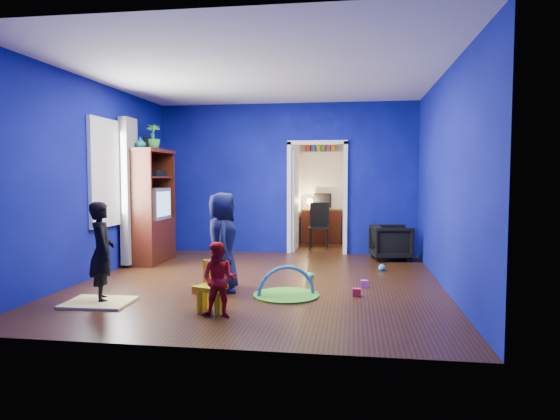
# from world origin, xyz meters

# --- Properties ---
(floor) EXTENTS (5.00, 5.50, 0.01)m
(floor) POSITION_xyz_m (0.00, 0.00, 0.00)
(floor) COLOR black
(floor) RESTS_ON ground
(ceiling) EXTENTS (5.00, 5.50, 0.01)m
(ceiling) POSITION_xyz_m (0.00, 0.00, 2.90)
(ceiling) COLOR white
(ceiling) RESTS_ON wall_back
(wall_back) EXTENTS (5.00, 0.02, 2.90)m
(wall_back) POSITION_xyz_m (0.00, 2.75, 1.45)
(wall_back) COLOR #090E67
(wall_back) RESTS_ON floor
(wall_front) EXTENTS (5.00, 0.02, 2.90)m
(wall_front) POSITION_xyz_m (0.00, -2.75, 1.45)
(wall_front) COLOR #090E67
(wall_front) RESTS_ON floor
(wall_left) EXTENTS (0.02, 5.50, 2.90)m
(wall_left) POSITION_xyz_m (-2.50, 0.00, 1.45)
(wall_left) COLOR #090E67
(wall_left) RESTS_ON floor
(wall_right) EXTENTS (0.02, 5.50, 2.90)m
(wall_right) POSITION_xyz_m (2.50, 0.00, 1.45)
(wall_right) COLOR #090E67
(wall_right) RESTS_ON floor
(alcove) EXTENTS (1.00, 1.75, 2.50)m
(alcove) POSITION_xyz_m (0.60, 3.62, 1.25)
(alcove) COLOR silver
(alcove) RESTS_ON floor
(armchair) EXTENTS (0.78, 0.76, 0.63)m
(armchair) POSITION_xyz_m (1.97, 2.20, 0.31)
(armchair) COLOR black
(armchair) RESTS_ON floor
(child_black) EXTENTS (0.48, 0.52, 1.20)m
(child_black) POSITION_xyz_m (-1.66, -1.36, 0.60)
(child_black) COLOR black
(child_black) RESTS_ON floor
(child_navy) EXTENTS (0.57, 0.72, 1.29)m
(child_navy) POSITION_xyz_m (-0.38, -0.64, 0.65)
(child_navy) COLOR #101A3B
(child_navy) RESTS_ON floor
(toddler_red) EXTENTS (0.40, 0.31, 0.80)m
(toddler_red) POSITION_xyz_m (-0.11, -1.80, 0.40)
(toddler_red) COLOR red
(toddler_red) RESTS_ON floor
(vase) EXTENTS (0.23, 0.23, 0.18)m
(vase) POSITION_xyz_m (-2.22, 1.04, 2.05)
(vase) COLOR #0D656C
(vase) RESTS_ON tv_armoire
(potted_plant) EXTENTS (0.34, 0.34, 0.46)m
(potted_plant) POSITION_xyz_m (-2.22, 1.56, 2.19)
(potted_plant) COLOR green
(potted_plant) RESTS_ON tv_armoire
(tv_armoire) EXTENTS (0.58, 1.14, 1.96)m
(tv_armoire) POSITION_xyz_m (-2.22, 1.34, 0.98)
(tv_armoire) COLOR #400F0A
(tv_armoire) RESTS_ON floor
(crt_tv) EXTENTS (0.46, 0.70, 0.54)m
(crt_tv) POSITION_xyz_m (-2.18, 1.34, 1.02)
(crt_tv) COLOR silver
(crt_tv) RESTS_ON tv_armoire
(yellow_blanket) EXTENTS (0.77, 0.63, 0.03)m
(yellow_blanket) POSITION_xyz_m (-1.66, -1.46, 0.01)
(yellow_blanket) COLOR #F2E07A
(yellow_blanket) RESTS_ON floor
(hopper_ball) EXTENTS (0.35, 0.35, 0.35)m
(hopper_ball) POSITION_xyz_m (-0.43, -0.39, 0.18)
(hopper_ball) COLOR yellow
(hopper_ball) RESTS_ON floor
(kid_chair) EXTENTS (0.35, 0.35, 0.50)m
(kid_chair) POSITION_xyz_m (-0.26, -1.60, 0.25)
(kid_chair) COLOR yellow
(kid_chair) RESTS_ON floor
(play_mat) EXTENTS (0.83, 0.83, 0.02)m
(play_mat) POSITION_xyz_m (0.47, -0.77, 0.01)
(play_mat) COLOR green
(play_mat) RESTS_ON floor
(toy_arch) EXTENTS (0.71, 0.31, 0.74)m
(toy_arch) POSITION_xyz_m (0.47, -0.77, 0.02)
(toy_arch) COLOR #3F8CD8
(toy_arch) RESTS_ON floor
(window_left) EXTENTS (0.03, 0.95, 1.55)m
(window_left) POSITION_xyz_m (-2.48, 0.35, 1.55)
(window_left) COLOR white
(window_left) RESTS_ON wall_left
(curtain) EXTENTS (0.14, 0.42, 2.40)m
(curtain) POSITION_xyz_m (-2.37, 0.90, 1.25)
(curtain) COLOR slate
(curtain) RESTS_ON floor
(doorway) EXTENTS (1.16, 0.10, 2.10)m
(doorway) POSITION_xyz_m (0.60, 2.75, 1.05)
(doorway) COLOR white
(doorway) RESTS_ON floor
(study_desk) EXTENTS (0.88, 0.44, 0.75)m
(study_desk) POSITION_xyz_m (0.60, 4.26, 0.38)
(study_desk) COLOR #3D140A
(study_desk) RESTS_ON floor
(desk_monitor) EXTENTS (0.40, 0.05, 0.32)m
(desk_monitor) POSITION_xyz_m (0.60, 4.38, 0.95)
(desk_monitor) COLOR black
(desk_monitor) RESTS_ON study_desk
(desk_lamp) EXTENTS (0.14, 0.14, 0.14)m
(desk_lamp) POSITION_xyz_m (0.32, 4.32, 0.93)
(desk_lamp) COLOR #FFD88C
(desk_lamp) RESTS_ON study_desk
(folding_chair) EXTENTS (0.40, 0.40, 0.92)m
(folding_chair) POSITION_xyz_m (0.60, 3.30, 0.46)
(folding_chair) COLOR black
(folding_chair) RESTS_ON floor
(book_shelf) EXTENTS (0.88, 0.24, 0.04)m
(book_shelf) POSITION_xyz_m (0.60, 4.37, 2.02)
(book_shelf) COLOR white
(book_shelf) RESTS_ON study_desk
(toy_0) EXTENTS (0.10, 0.08, 0.10)m
(toy_0) POSITION_xyz_m (1.35, -0.66, 0.05)
(toy_0) COLOR red
(toy_0) RESTS_ON floor
(toy_1) EXTENTS (0.11, 0.11, 0.11)m
(toy_1) POSITION_xyz_m (1.75, 1.10, 0.06)
(toy_1) COLOR #288FE6
(toy_1) RESTS_ON floor
(toy_2) EXTENTS (0.10, 0.08, 0.10)m
(toy_2) POSITION_xyz_m (-0.68, -0.80, 0.05)
(toy_2) COLOR orange
(toy_2) RESTS_ON floor
(toy_3) EXTENTS (0.11, 0.11, 0.11)m
(toy_3) POSITION_xyz_m (0.68, 0.27, 0.06)
(toy_3) COLOR #37C15E
(toy_3) RESTS_ON floor
(toy_4) EXTENTS (0.10, 0.08, 0.10)m
(toy_4) POSITION_xyz_m (1.45, -0.15, 0.05)
(toy_4) COLOR #D650CF
(toy_4) RESTS_ON floor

